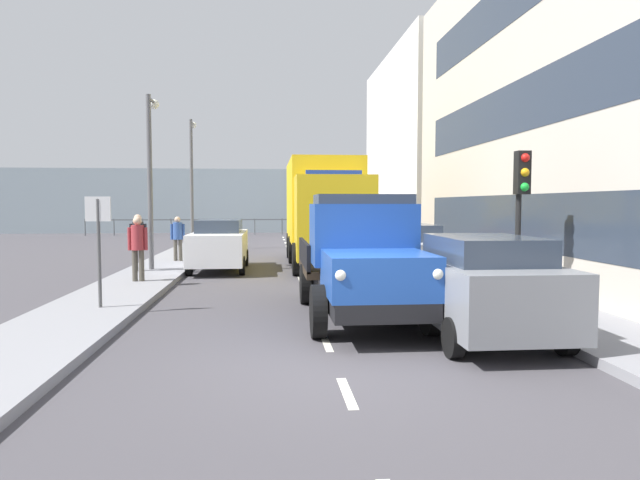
{
  "coord_description": "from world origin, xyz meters",
  "views": [
    {
      "loc": [
        0.9,
        7.52,
        2.25
      ],
      "look_at": [
        -0.78,
        -10.9,
        1.04
      ],
      "focal_mm": 30.92,
      "sensor_mm": 36.0,
      "label": 1
    }
  ],
  "objects_px": {
    "car_silver_kerbside_1": "(401,254)",
    "car_white_oppositeside_0": "(219,244)",
    "truck_vintage_blue": "(362,260)",
    "street_sign": "(99,232)",
    "pedestrian_in_dark_coat": "(178,235)",
    "lamp_post_promenade": "(151,164)",
    "lorry_cargo_yellow": "(324,209)",
    "traffic_light_near": "(521,193)",
    "car_maroon_kerbside_2": "(365,241)",
    "pedestrian_with_bag": "(138,243)",
    "car_grey_kerbside_near": "(480,285)",
    "lamp_post_far": "(192,171)",
    "pedestrian_couple_b": "(138,238)"
  },
  "relations": [
    {
      "from": "traffic_light_near",
      "to": "lamp_post_promenade",
      "type": "height_order",
      "value": "lamp_post_promenade"
    },
    {
      "from": "lorry_cargo_yellow",
      "to": "car_silver_kerbside_1",
      "type": "xyz_separation_m",
      "value": [
        -1.52,
        5.54,
        -1.18
      ]
    },
    {
      "from": "lorry_cargo_yellow",
      "to": "car_silver_kerbside_1",
      "type": "relative_size",
      "value": 2.06
    },
    {
      "from": "lorry_cargo_yellow",
      "to": "car_grey_kerbside_near",
      "type": "distance_m",
      "value": 11.31
    },
    {
      "from": "car_white_oppositeside_0",
      "to": "pedestrian_with_bag",
      "type": "xyz_separation_m",
      "value": [
        1.87,
        3.53,
        0.29
      ]
    },
    {
      "from": "lorry_cargo_yellow",
      "to": "pedestrian_with_bag",
      "type": "relative_size",
      "value": 4.67
    },
    {
      "from": "lorry_cargo_yellow",
      "to": "traffic_light_near",
      "type": "distance_m",
      "value": 9.47
    },
    {
      "from": "truck_vintage_blue",
      "to": "pedestrian_couple_b",
      "type": "xyz_separation_m",
      "value": [
        5.88,
        -7.26,
        0.02
      ]
    },
    {
      "from": "car_maroon_kerbside_2",
      "to": "traffic_light_near",
      "type": "height_order",
      "value": "traffic_light_near"
    },
    {
      "from": "car_maroon_kerbside_2",
      "to": "car_grey_kerbside_near",
      "type": "bearing_deg",
      "value": 90.0
    },
    {
      "from": "pedestrian_in_dark_coat",
      "to": "traffic_light_near",
      "type": "xyz_separation_m",
      "value": [
        -8.64,
        9.57,
        1.36
      ]
    },
    {
      "from": "traffic_light_near",
      "to": "street_sign",
      "type": "distance_m",
      "value": 8.74
    },
    {
      "from": "car_silver_kerbside_1",
      "to": "street_sign",
      "type": "height_order",
      "value": "street_sign"
    },
    {
      "from": "truck_vintage_blue",
      "to": "car_silver_kerbside_1",
      "type": "relative_size",
      "value": 1.42
    },
    {
      "from": "car_grey_kerbside_near",
      "to": "pedestrian_in_dark_coat",
      "type": "bearing_deg",
      "value": -59.73
    },
    {
      "from": "truck_vintage_blue",
      "to": "car_white_oppositeside_0",
      "type": "distance_m",
      "value": 9.12
    },
    {
      "from": "pedestrian_in_dark_coat",
      "to": "street_sign",
      "type": "distance_m",
      "value": 9.26
    },
    {
      "from": "car_white_oppositeside_0",
      "to": "pedestrian_with_bag",
      "type": "height_order",
      "value": "pedestrian_with_bag"
    },
    {
      "from": "car_grey_kerbside_near",
      "to": "lamp_post_far",
      "type": "xyz_separation_m",
      "value": [
        7.28,
        -18.62,
        2.96
      ]
    },
    {
      "from": "traffic_light_near",
      "to": "pedestrian_with_bag",
      "type": "bearing_deg",
      "value": -25.25
    },
    {
      "from": "lamp_post_promenade",
      "to": "street_sign",
      "type": "bearing_deg",
      "value": 93.02
    },
    {
      "from": "car_maroon_kerbside_2",
      "to": "street_sign",
      "type": "height_order",
      "value": "street_sign"
    },
    {
      "from": "pedestrian_with_bag",
      "to": "lamp_post_far",
      "type": "distance_m",
      "value": 12.49
    },
    {
      "from": "car_silver_kerbside_1",
      "to": "lorry_cargo_yellow",
      "type": "bearing_deg",
      "value": -74.68
    },
    {
      "from": "car_white_oppositeside_0",
      "to": "truck_vintage_blue",
      "type": "bearing_deg",
      "value": 112.4
    },
    {
      "from": "car_white_oppositeside_0",
      "to": "street_sign",
      "type": "bearing_deg",
      "value": 76.71
    },
    {
      "from": "car_silver_kerbside_1",
      "to": "lamp_post_far",
      "type": "relative_size",
      "value": 0.64
    },
    {
      "from": "car_grey_kerbside_near",
      "to": "car_silver_kerbside_1",
      "type": "xyz_separation_m",
      "value": [
        0.0,
        -5.6,
        0.0
      ]
    },
    {
      "from": "street_sign",
      "to": "lorry_cargo_yellow",
      "type": "bearing_deg",
      "value": -122.42
    },
    {
      "from": "pedestrian_couple_b",
      "to": "lamp_post_promenade",
      "type": "xyz_separation_m",
      "value": [
        -0.31,
        -0.58,
        2.33
      ]
    },
    {
      "from": "lorry_cargo_yellow",
      "to": "pedestrian_couple_b",
      "type": "relative_size",
      "value": 4.62
    },
    {
      "from": "pedestrian_with_bag",
      "to": "lorry_cargo_yellow",
      "type": "bearing_deg",
      "value": -139.7
    },
    {
      "from": "lorry_cargo_yellow",
      "to": "car_white_oppositeside_0",
      "type": "distance_m",
      "value": 4.06
    },
    {
      "from": "truck_vintage_blue",
      "to": "street_sign",
      "type": "xyz_separation_m",
      "value": [
        5.21,
        -1.06,
        0.5
      ]
    },
    {
      "from": "lorry_cargo_yellow",
      "to": "traffic_light_near",
      "type": "relative_size",
      "value": 2.56
    },
    {
      "from": "truck_vintage_blue",
      "to": "car_white_oppositeside_0",
      "type": "xyz_separation_m",
      "value": [
        3.47,
        -8.42,
        -0.28
      ]
    },
    {
      "from": "lamp_post_far",
      "to": "car_grey_kerbside_near",
      "type": "bearing_deg",
      "value": 111.36
    },
    {
      "from": "pedestrian_in_dark_coat",
      "to": "traffic_light_near",
      "type": "height_order",
      "value": "traffic_light_near"
    },
    {
      "from": "car_silver_kerbside_1",
      "to": "car_white_oppositeside_0",
      "type": "height_order",
      "value": "same"
    },
    {
      "from": "lorry_cargo_yellow",
      "to": "pedestrian_with_bag",
      "type": "distance_m",
      "value": 7.36
    },
    {
      "from": "car_silver_kerbside_1",
      "to": "lamp_post_promenade",
      "type": "distance_m",
      "value": 8.64
    },
    {
      "from": "pedestrian_couple_b",
      "to": "traffic_light_near",
      "type": "xyz_separation_m",
      "value": [
        -9.36,
        6.53,
        1.27
      ]
    },
    {
      "from": "lorry_cargo_yellow",
      "to": "pedestrian_couple_b",
      "type": "height_order",
      "value": "lorry_cargo_yellow"
    },
    {
      "from": "car_silver_kerbside_1",
      "to": "pedestrian_couple_b",
      "type": "distance_m",
      "value": 8.27
    },
    {
      "from": "car_white_oppositeside_0",
      "to": "lamp_post_far",
      "type": "height_order",
      "value": "lamp_post_far"
    },
    {
      "from": "lamp_post_promenade",
      "to": "pedestrian_with_bag",
      "type": "bearing_deg",
      "value": 94.4
    },
    {
      "from": "truck_vintage_blue",
      "to": "lorry_cargo_yellow",
      "type": "xyz_separation_m",
      "value": [
        -0.23,
        -9.62,
        0.9
      ]
    },
    {
      "from": "car_grey_kerbside_near",
      "to": "pedestrian_in_dark_coat",
      "type": "distance_m",
      "value": 13.7
    },
    {
      "from": "car_grey_kerbside_near",
      "to": "traffic_light_near",
      "type": "height_order",
      "value": "traffic_light_near"
    },
    {
      "from": "car_silver_kerbside_1",
      "to": "car_white_oppositeside_0",
      "type": "distance_m",
      "value": 6.79
    }
  ]
}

